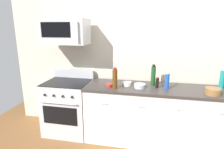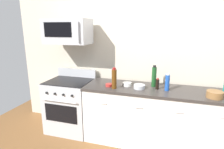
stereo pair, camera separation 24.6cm
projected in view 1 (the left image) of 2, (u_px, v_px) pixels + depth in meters
name	position (u px, v px, depth m)	size (l,w,h in m)	color
ground_plane	(157.00, 140.00, 3.06)	(6.50, 6.50, 0.00)	brown
back_wall	(161.00, 56.00, 3.12)	(5.42, 0.10, 2.70)	beige
counter_unit	(158.00, 115.00, 2.95)	(2.33, 0.66, 0.92)	white
range_oven	(69.00, 106.00, 3.25)	(0.76, 0.69, 1.07)	#B7BABF
microwave	(65.00, 32.00, 2.98)	(0.74, 0.44, 0.40)	#B7BABF
bottle_sparkling_teal	(222.00, 79.00, 2.79)	(0.07, 0.07, 0.30)	#197F7A
bottle_wine_amber	(115.00, 79.00, 2.78)	(0.07, 0.07, 0.32)	#59330F
bottle_wine_green	(153.00, 76.00, 2.91)	(0.07, 0.07, 0.34)	#19471E
bottle_soda_blue	(167.00, 81.00, 2.75)	(0.06, 0.06, 0.26)	#1E4CA5
bottle_soy_sauce_dark	(157.00, 83.00, 2.82)	(0.05, 0.05, 0.17)	black
bowl_steel_prep	(140.00, 86.00, 2.82)	(0.17, 0.17, 0.06)	#B2B5BA
bowl_white_ceramic	(127.00, 84.00, 2.95)	(0.14, 0.14, 0.05)	white
bowl_red_small	(109.00, 85.00, 2.90)	(0.11, 0.11, 0.04)	#B72D28
bowl_wooden_salad	(213.00, 91.00, 2.54)	(0.21, 0.21, 0.09)	brown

